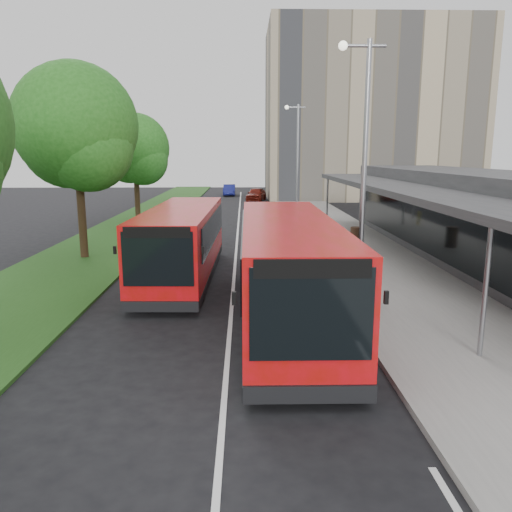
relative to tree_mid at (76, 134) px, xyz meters
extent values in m
plane|color=black|center=(7.01, -9.05, -5.65)|extent=(120.00, 120.00, 0.00)
cube|color=gray|center=(13.01, 10.95, -5.58)|extent=(5.00, 80.00, 0.15)
cube|color=#204917|center=(0.01, 10.95, -5.60)|extent=(5.00, 80.00, 0.10)
cube|color=silver|center=(7.01, 5.95, -5.65)|extent=(0.12, 70.00, 0.01)
cube|color=silver|center=(10.31, -11.05, -5.65)|extent=(0.12, 2.00, 0.01)
cube|color=silver|center=(10.31, -5.05, -5.65)|extent=(0.12, 2.00, 0.01)
cube|color=silver|center=(10.31, 0.95, -5.65)|extent=(0.12, 2.00, 0.01)
cube|color=silver|center=(10.31, 6.95, -5.65)|extent=(0.12, 2.00, 0.01)
cube|color=silver|center=(10.31, 12.95, -5.65)|extent=(0.12, 2.00, 0.01)
cube|color=silver|center=(10.31, 18.95, -5.65)|extent=(0.12, 2.00, 0.01)
cube|color=silver|center=(10.31, 24.95, -5.65)|extent=(0.12, 2.00, 0.01)
cube|color=silver|center=(10.31, 30.95, -5.65)|extent=(0.12, 2.00, 0.01)
cube|color=silver|center=(10.31, 36.95, -5.65)|extent=(0.12, 2.00, 0.01)
cube|color=tan|center=(21.01, 32.95, 3.35)|extent=(22.00, 12.00, 18.00)
cube|color=#2A2A2C|center=(18.01, -1.05, -3.65)|extent=(5.00, 26.00, 4.00)
cube|color=black|center=(15.49, -1.05, -4.05)|extent=(0.06, 24.00, 2.20)
cube|color=#2A2A2C|center=(14.21, -1.05, -2.35)|extent=(2.80, 26.00, 0.25)
cylinder|color=gray|center=(12.91, -12.05, -4.00)|extent=(0.12, 0.12, 3.30)
cylinder|color=gray|center=(12.91, 9.95, -4.00)|extent=(0.12, 0.12, 3.30)
cylinder|color=#352615|center=(0.01, -0.05, -3.51)|extent=(0.36, 0.36, 4.28)
sphere|color=#1D5416|center=(0.01, -0.05, 0.38)|extent=(5.45, 5.45, 5.45)
sphere|color=#1D5416|center=(0.61, -0.45, -0.60)|extent=(3.89, 3.89, 3.89)
sphere|color=#1D5416|center=(-0.49, 0.45, -0.30)|extent=(4.28, 4.28, 4.28)
cylinder|color=#352615|center=(0.01, 11.95, -3.81)|extent=(0.36, 0.36, 3.68)
sphere|color=#1D5416|center=(0.01, 11.95, -0.47)|extent=(4.68, 4.68, 4.68)
sphere|color=#1D5416|center=(0.61, 11.55, -1.31)|extent=(3.34, 3.34, 3.34)
sphere|color=#1D5416|center=(-0.49, 12.45, -1.05)|extent=(3.68, 3.68, 3.68)
cylinder|color=gray|center=(11.21, -7.05, -1.50)|extent=(0.16, 0.16, 8.00)
cylinder|color=gray|center=(11.01, -7.05, 2.30)|extent=(1.40, 0.10, 0.10)
sphere|color=silver|center=(10.41, -7.05, 2.30)|extent=(0.28, 0.28, 0.28)
cylinder|color=gray|center=(11.21, 12.95, -1.50)|extent=(0.16, 0.16, 8.00)
cylinder|color=gray|center=(11.01, 12.95, 2.30)|extent=(1.40, 0.10, 0.10)
sphere|color=silver|center=(10.41, 12.95, 2.30)|extent=(0.28, 0.28, 0.28)
cube|color=red|center=(8.65, -9.13, -3.99)|extent=(2.53, 10.46, 2.64)
cube|color=black|center=(8.65, -9.13, -5.27)|extent=(2.55, 10.48, 0.30)
cube|color=black|center=(8.63, -14.37, -3.71)|extent=(2.24, 0.06, 1.74)
cube|color=black|center=(8.67, -3.88, -3.56)|extent=(2.19, 0.06, 1.29)
cube|color=black|center=(7.39, -8.82, -3.51)|extent=(0.09, 8.95, 1.19)
cube|color=black|center=(9.91, -8.83, -3.51)|extent=(0.09, 8.95, 1.19)
cube|color=black|center=(8.63, -14.38, -5.25)|extent=(2.49, 0.09, 0.35)
cube|color=black|center=(8.63, -14.38, -2.87)|extent=(2.09, 0.05, 0.35)
cube|color=black|center=(7.23, -14.15, -3.46)|extent=(0.08, 0.08, 0.25)
cube|color=black|center=(10.02, -14.16, -3.46)|extent=(0.08, 0.08, 0.25)
cylinder|color=black|center=(7.59, -12.51, -5.20)|extent=(0.30, 0.90, 0.90)
cylinder|color=black|center=(9.68, -12.51, -5.20)|extent=(0.30, 0.90, 0.90)
cylinder|color=black|center=(7.62, -5.74, -5.20)|extent=(0.30, 0.90, 0.90)
cylinder|color=black|center=(9.71, -5.75, -5.20)|extent=(0.30, 0.90, 0.90)
cube|color=red|center=(5.06, -3.92, -4.11)|extent=(2.55, 9.70, 2.43)
cube|color=black|center=(5.06, -3.92, -5.30)|extent=(2.57, 9.73, 0.28)
cube|color=black|center=(4.93, -8.77, -3.86)|extent=(2.07, 0.10, 1.61)
cube|color=black|center=(5.18, 0.92, -3.72)|extent=(2.02, 0.10, 1.19)
cube|color=black|center=(3.89, -3.62, -3.68)|extent=(0.27, 8.27, 1.10)
cube|color=black|center=(6.23, -3.68, -3.68)|extent=(0.27, 8.27, 1.10)
cube|color=black|center=(4.93, -8.78, -5.28)|extent=(2.30, 0.14, 0.32)
cube|color=black|center=(4.93, -8.78, -3.08)|extent=(1.93, 0.09, 0.32)
cube|color=black|center=(3.65, -8.53, -3.63)|extent=(0.08, 0.08, 0.23)
cube|color=black|center=(6.22, -8.60, -3.63)|extent=(0.08, 0.08, 0.23)
cylinder|color=black|center=(4.01, -7.02, -5.24)|extent=(0.30, 0.83, 0.83)
cylinder|color=black|center=(5.94, -7.07, -5.24)|extent=(0.30, 0.83, 0.83)
cylinder|color=black|center=(4.17, -0.78, -5.24)|extent=(0.30, 0.83, 0.83)
cylinder|color=black|center=(6.10, -0.83, -5.24)|extent=(0.30, 0.83, 0.83)
cylinder|color=#372316|center=(13.03, 1.70, -4.99)|extent=(0.72, 0.72, 1.03)
cylinder|color=#FFE90D|center=(11.97, 9.65, -5.04)|extent=(0.19, 0.19, 0.92)
imported|color=#5F140D|center=(8.68, 29.23, -4.97)|extent=(2.46, 4.28, 1.37)
imported|color=navy|center=(5.70, 35.97, -5.01)|extent=(1.38, 3.92, 1.29)
camera|label=1|loc=(7.43, -22.88, -0.89)|focal=35.00mm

